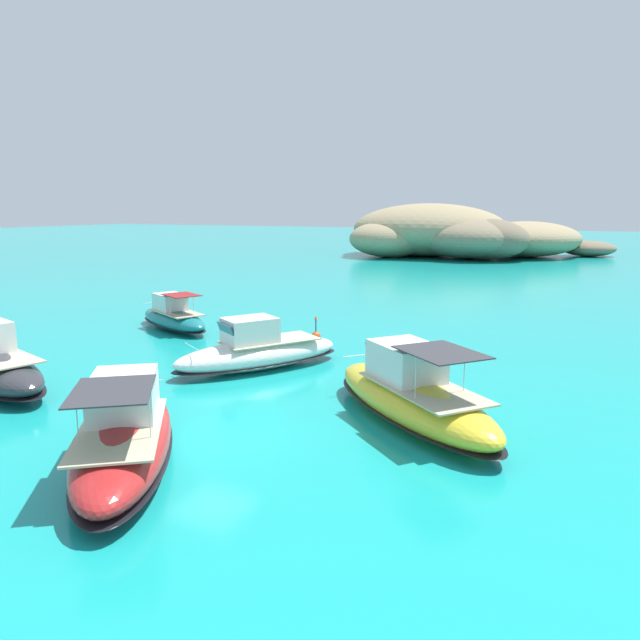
% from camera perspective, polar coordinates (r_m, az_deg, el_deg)
% --- Properties ---
extents(ground_plane, '(400.00, 400.00, 0.00)m').
position_cam_1_polar(ground_plane, '(20.05, -10.67, -11.32)').
color(ground_plane, teal).
extents(islet_large, '(32.24, 24.67, 8.28)m').
position_cam_1_polar(islet_large, '(93.96, 11.14, 8.34)').
color(islet_large, '#9E8966').
rests_on(islet_large, ground).
extents(islet_small, '(24.08, 22.20, 5.50)m').
position_cam_1_polar(islet_small, '(98.04, 19.98, 7.36)').
color(islet_small, '#9E8966').
rests_on(islet_small, ground).
extents(motorboat_teal, '(7.75, 5.26, 2.36)m').
position_cam_1_polar(motorboat_teal, '(37.73, -14.22, 0.25)').
color(motorboat_teal, '#19727A').
rests_on(motorboat_teal, ground).
extents(motorboat_yellow, '(9.02, 8.16, 2.94)m').
position_cam_1_polar(motorboat_yellow, '(21.16, 8.97, -7.36)').
color(motorboat_yellow, yellow).
rests_on(motorboat_yellow, ground).
extents(motorboat_white, '(6.67, 8.56, 2.51)m').
position_cam_1_polar(motorboat_white, '(27.69, -6.15, -3.11)').
color(motorboat_white, white).
rests_on(motorboat_white, ground).
extents(motorboat_red, '(7.55, 8.78, 2.81)m').
position_cam_1_polar(motorboat_red, '(18.47, -18.65, -10.72)').
color(motorboat_red, red).
rests_on(motorboat_red, ground).
extents(channel_buoy, '(0.56, 0.56, 1.48)m').
position_cam_1_polar(channel_buoy, '(33.32, -0.41, -1.53)').
color(channel_buoy, '#E54C19').
rests_on(channel_buoy, ground).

